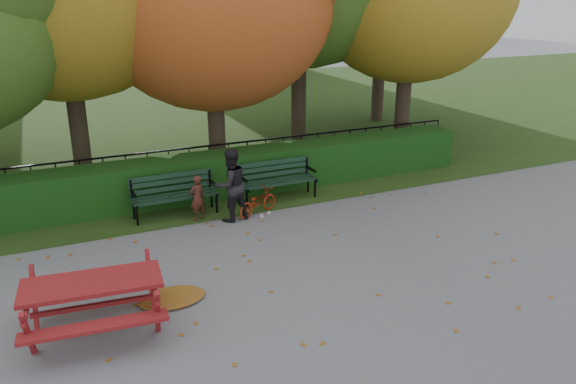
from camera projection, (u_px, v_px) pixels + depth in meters
name	position (u px, v px, depth m)	size (l,w,h in m)	color
ground	(306.00, 276.00, 9.46)	(90.00, 90.00, 0.00)	slate
grass_strip	(142.00, 119.00, 21.43)	(90.00, 90.00, 0.00)	#1C3511
hedge	(220.00, 174.00, 13.14)	(13.00, 0.90, 1.00)	black
iron_fence	(210.00, 164.00, 13.81)	(14.00, 0.04, 1.02)	black
bench_left	(174.00, 192.00, 11.93)	(1.80, 0.57, 0.88)	black
bench_right	(277.00, 177.00, 12.89)	(1.80, 0.57, 0.88)	black
picnic_table	(93.00, 293.00, 7.70)	(2.01, 1.69, 0.91)	maroon
leaf_pile	(172.00, 298.00, 8.71)	(1.05, 0.72, 0.07)	brown
leaf_scatter	(298.00, 268.00, 9.71)	(9.00, 5.70, 0.01)	brown
child	(197.00, 198.00, 11.66)	(0.36, 0.23, 0.98)	#461F16
adult	(231.00, 185.00, 11.57)	(0.75, 0.58, 1.54)	black
bicycle	(258.00, 202.00, 12.03)	(0.37, 1.07, 0.56)	maroon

